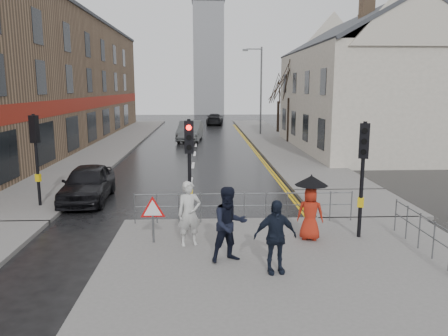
{
  "coord_description": "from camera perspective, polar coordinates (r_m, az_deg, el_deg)",
  "views": [
    {
      "loc": [
        0.66,
        -13.11,
        4.49
      ],
      "look_at": [
        1.43,
        3.75,
        1.36
      ],
      "focal_mm": 35.0,
      "sensor_mm": 36.0,
      "label": 1
    }
  ],
  "objects": [
    {
      "name": "car_parked",
      "position": [
        18.22,
        -17.39,
        -1.91
      ],
      "size": [
        1.85,
        4.29,
        1.44
      ],
      "primitive_type": "imported",
      "rotation": [
        0.0,
        0.0,
        0.03
      ],
      "color": "black",
      "rests_on": "ground"
    },
    {
      "name": "building_right_cream",
      "position": [
        33.11,
        17.72,
        10.52
      ],
      "size": [
        9.0,
        16.4,
        10.1
      ],
      "color": "beige",
      "rests_on": "ground"
    },
    {
      "name": "car_mid",
      "position": [
        37.2,
        -4.44,
        4.84
      ],
      "size": [
        2.23,
        5.21,
        1.67
      ],
      "primitive_type": "imported",
      "rotation": [
        0.0,
        0.0,
        -0.09
      ],
      "color": "#484C4D",
      "rests_on": "ground"
    },
    {
      "name": "traffic_signal_near_right",
      "position": [
        13.08,
        17.71,
        1.08
      ],
      "size": [
        0.34,
        0.33,
        3.4
      ],
      "color": "black",
      "rests_on": "near_pavement"
    },
    {
      "name": "right_pavement",
      "position": [
        38.8,
        6.07,
        3.91
      ],
      "size": [
        4.0,
        40.0,
        0.14
      ],
      "primitive_type": "cube",
      "color": "#605E5B",
      "rests_on": "ground"
    },
    {
      "name": "pedestrian_b",
      "position": [
        11.02,
        0.72,
        -7.39
      ],
      "size": [
        1.12,
        1.0,
        1.92
      ],
      "primitive_type": "imported",
      "rotation": [
        0.0,
        0.0,
        0.34
      ],
      "color": "black",
      "rests_on": "near_pavement"
    },
    {
      "name": "near_pavement",
      "position": [
        10.83,
        10.39,
        -13.75
      ],
      "size": [
        10.0,
        9.0,
        0.14
      ],
      "primitive_type": "cube",
      "color": "#605E5B",
      "rests_on": "ground"
    },
    {
      "name": "traffic_signal_far_left",
      "position": [
        17.37,
        -23.4,
        2.93
      ],
      "size": [
        0.34,
        0.33,
        3.4
      ],
      "color": "black",
      "rests_on": "left_pavement"
    },
    {
      "name": "left_pavement",
      "position": [
        37.07,
        -13.76,
        3.36
      ],
      "size": [
        4.0,
        44.0,
        0.14
      ],
      "primitive_type": "cube",
      "color": "#605E5B",
      "rests_on": "ground"
    },
    {
      "name": "guard_railing_front",
      "position": [
        14.24,
        2.67,
        -4.27
      ],
      "size": [
        7.14,
        0.04,
        1.0
      ],
      "color": "#595B5E",
      "rests_on": "near_pavement"
    },
    {
      "name": "street_lamp",
      "position": [
        41.43,
        4.62,
        10.77
      ],
      "size": [
        1.83,
        0.25,
        8.0
      ],
      "color": "#595B5E",
      "rests_on": "right_pavement"
    },
    {
      "name": "church_tower",
      "position": [
        75.25,
        -2.03,
        13.94
      ],
      "size": [
        5.0,
        5.0,
        18.0
      ],
      "primitive_type": "cube",
      "color": "gray",
      "rests_on": "ground"
    },
    {
      "name": "tree_far",
      "position": [
        43.73,
        7.16,
        10.34
      ],
      "size": [
        2.4,
        2.4,
        5.64
      ],
      "color": "#2E2219",
      "rests_on": "right_pavement"
    },
    {
      "name": "pedestrian_a",
      "position": [
        12.16,
        -4.56,
        -5.96
      ],
      "size": [
        0.75,
        0.6,
        1.81
      ],
      "primitive_type": "imported",
      "rotation": [
        0.0,
        0.0,
        0.27
      ],
      "color": "beige",
      "rests_on": "near_pavement"
    },
    {
      "name": "pedestrian_with_umbrella",
      "position": [
        12.77,
        11.24,
        -4.55
      ],
      "size": [
        0.96,
        0.96,
        1.89
      ],
      "color": "#AB2513",
      "rests_on": "near_pavement"
    },
    {
      "name": "pavement_bridge_right",
      "position": [
        17.69,
        16.8,
        -4.41
      ],
      "size": [
        4.0,
        4.2,
        0.14
      ],
      "primitive_type": "cube",
      "color": "#605E5B",
      "rests_on": "ground"
    },
    {
      "name": "guard_railing_side",
      "position": [
        12.43,
        25.78,
        -7.61
      ],
      "size": [
        0.04,
        4.54,
        1.0
      ],
      "color": "#595B5E",
      "rests_on": "near_pavement"
    },
    {
      "name": "building_left_terrace",
      "position": [
        37.32,
        -22.85,
        10.49
      ],
      "size": [
        8.0,
        42.0,
        10.0
      ],
      "primitive_type": "cube",
      "color": "#82654B",
      "rests_on": "ground"
    },
    {
      "name": "tree_near",
      "position": [
        35.77,
        8.58,
        11.43
      ],
      "size": [
        2.4,
        2.4,
        6.58
      ],
      "color": "#2E2219",
      "rests_on": "right_pavement"
    },
    {
      "name": "ground",
      "position": [
        13.87,
        -5.27,
        -8.42
      ],
      "size": [
        120.0,
        120.0,
        0.0
      ],
      "primitive_type": "plane",
      "color": "black",
      "rests_on": "ground"
    },
    {
      "name": "pedestrian_d",
      "position": [
        10.46,
        6.69,
        -8.89
      ],
      "size": [
        1.09,
        0.56,
        1.77
      ],
      "primitive_type": "imported",
      "rotation": [
        0.0,
        0.0,
        0.13
      ],
      "color": "black",
      "rests_on": "near_pavement"
    },
    {
      "name": "car_far",
      "position": [
        53.38,
        -1.21,
        6.41
      ],
      "size": [
        2.26,
        4.79,
        1.35
      ],
      "primitive_type": "imported",
      "rotation": [
        0.0,
        0.0,
        3.06
      ],
      "color": "black",
      "rests_on": "ground"
    },
    {
      "name": "traffic_signal_near_left",
      "position": [
        13.46,
        -4.55,
        1.81
      ],
      "size": [
        0.28,
        0.27,
        3.4
      ],
      "color": "black",
      "rests_on": "near_pavement"
    },
    {
      "name": "warning_sign",
      "position": [
        12.48,
        -9.29,
        -5.67
      ],
      "size": [
        0.8,
        0.07,
        1.35
      ],
      "color": "#595B5E",
      "rests_on": "near_pavement"
    }
  ]
}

